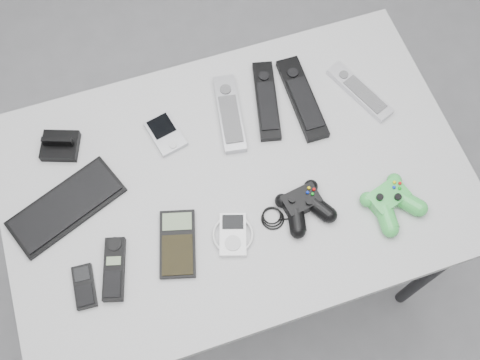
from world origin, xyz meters
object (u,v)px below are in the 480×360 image
object	(u,v)px
remote_silver_a	(229,113)
mp3_player	(233,235)
mobile_phone	(84,286)
desk	(235,189)
pda	(166,134)
controller_black	(304,205)
remote_black_b	(302,98)
controller_green	(391,201)
remote_black_a	(267,100)
remote_silver_b	(359,91)
pda_keyboard	(66,206)
cordless_handset	(114,269)
calculator	(178,244)

from	to	relation	value
remote_silver_a	mp3_player	world-z (taller)	remote_silver_a
mobile_phone	desk	bearing A→B (deg)	24.04
pda	desk	bearing A→B (deg)	-65.34
mobile_phone	controller_black	world-z (taller)	controller_black
remote_black_b	controller_green	xyz separation A→B (m)	(0.10, -0.35, 0.01)
desk	remote_silver_a	size ratio (longest dim) A/B	5.13
remote_black_a	remote_silver_b	size ratio (longest dim) A/B	1.14
controller_green	pda_keyboard	bearing A→B (deg)	145.83
remote_silver_b	cordless_handset	world-z (taller)	cordless_handset
cordless_handset	calculator	world-z (taller)	cordless_handset
pda	mobile_phone	bearing A→B (deg)	-143.75
pda	cordless_handset	xyz separation A→B (m)	(-0.21, -0.31, 0.00)
desk	calculator	world-z (taller)	calculator
pda	mp3_player	world-z (taller)	mp3_player
remote_black_b	calculator	bearing A→B (deg)	-145.27
remote_black_a	mp3_player	size ratio (longest dim) A/B	2.22
desk	pda_keyboard	distance (m)	0.43
remote_silver_b	controller_green	xyz separation A→B (m)	(-0.06, -0.32, 0.01)
pda_keyboard	pda	distance (m)	0.31
remote_silver_a	mobile_phone	distance (m)	0.57
pda	remote_silver_a	size ratio (longest dim) A/B	0.49
pda_keyboard	mobile_phone	distance (m)	0.21
remote_black_a	controller_black	bearing A→B (deg)	-79.43
remote_black_b	cordless_handset	size ratio (longest dim) A/B	1.70
remote_silver_a	mp3_player	distance (m)	0.34
remote_silver_b	pda	bearing A→B (deg)	153.74
desk	mobile_phone	size ratio (longest dim) A/B	11.37
remote_silver_a	remote_black_b	xyz separation A→B (m)	(0.20, -0.02, -0.00)
remote_black_b	mobile_phone	distance (m)	0.73
desk	pda_keyboard	world-z (taller)	pda_keyboard
pda	mp3_player	bearing A→B (deg)	-88.36
controller_black	mobile_phone	bearing A→B (deg)	173.67
remote_black_b	desk	bearing A→B (deg)	-145.06
remote_silver_b	controller_black	distance (m)	0.37
mp3_player	controller_black	world-z (taller)	controller_black
mobile_phone	pda	bearing A→B (deg)	52.90
remote_black_a	mobile_phone	size ratio (longest dim) A/B	2.30
pda	mp3_player	size ratio (longest dim) A/B	1.05
pda_keyboard	mp3_player	world-z (taller)	mp3_player
mobile_phone	controller_green	distance (m)	0.76
mobile_phone	pda_keyboard	bearing A→B (deg)	94.03
remote_silver_a	calculator	bearing A→B (deg)	-117.93
remote_silver_a	desk	bearing A→B (deg)	-94.28
remote_black_a	controller_green	size ratio (longest dim) A/B	1.65
remote_silver_b	calculator	bearing A→B (deg)	-178.15
remote_black_a	calculator	bearing A→B (deg)	-124.06
mobile_phone	controller_green	xyz separation A→B (m)	(0.76, -0.03, 0.01)
remote_silver_b	controller_black	bearing A→B (deg)	-156.84
remote_silver_b	mp3_player	distance (m)	0.53
cordless_handset	mp3_player	bearing A→B (deg)	14.59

